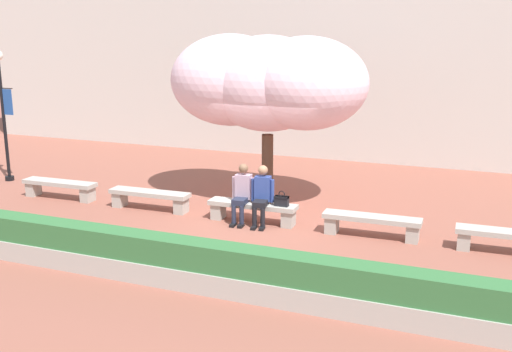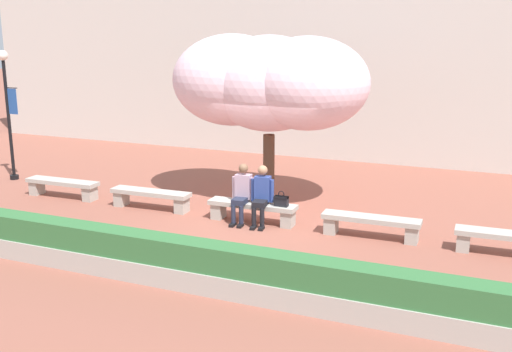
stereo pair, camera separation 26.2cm
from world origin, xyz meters
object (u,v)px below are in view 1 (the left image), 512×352
Objects in this scene: handbag at (282,200)px; person_seated_left at (242,191)px; stone_bench_west_end at (60,186)px; stone_bench_near_east at (372,222)px; stone_bench_center at (253,209)px; stone_bench_east_end at (511,239)px; lamp_post_with_banner at (3,103)px; cherry_tree_main at (267,82)px; person_seated_right at (262,193)px; stone_bench_near_west at (150,197)px.

person_seated_left is at bearing -178.00° from handbag.
stone_bench_west_end is 1.54× the size of person_seated_left.
stone_bench_near_east is 5.87× the size of handbag.
stone_bench_center is at bearing 0.00° from stone_bench_west_end.
handbag is at bearing -179.72° from stone_bench_east_end.
stone_bench_east_end is at bearing -4.37° from lamp_post_with_banner.
stone_bench_center is 0.45m from person_seated_left.
cherry_tree_main reaches higher than handbag.
stone_bench_center is 0.46m from person_seated_right.
handbag is at bearing 2.00° from person_seated_left.
handbag is (-4.54, -0.02, 0.27)m from stone_bench_east_end.
person_seated_left reaches higher than stone_bench_east_end.
stone_bench_west_end is at bearing 180.00° from stone_bench_near_east.
stone_bench_near_west is 5.87× the size of handbag.
person_seated_left is at bearing -0.61° from stone_bench_west_end.
lamp_post_with_banner reaches higher than stone_bench_west_end.
stone_bench_west_end is 10.43m from stone_bench_east_end.
stone_bench_west_end is 1.00× the size of stone_bench_near_west.
lamp_post_with_banner is (-8.03, 1.05, 1.47)m from person_seated_right.
stone_bench_east_end is 6.41m from cherry_tree_main.
stone_bench_near_west is (2.61, 0.00, 0.00)m from stone_bench_west_end.
stone_bench_near_east is at bearing 0.00° from stone_bench_center.
cherry_tree_main reaches higher than stone_bench_center.
stone_bench_near_west is 2.87m from person_seated_right.
stone_bench_center is at bearing 13.47° from person_seated_left.
stone_bench_west_end is 5.47m from person_seated_right.
stone_bench_near_west and stone_bench_east_end have the same top height.
person_seated_right reaches higher than stone_bench_west_end.
lamp_post_with_banner is at bearing 172.58° from person_seated_right.
cherry_tree_main is (-5.58, 1.82, 2.59)m from stone_bench_east_end.
stone_bench_center is 1.00× the size of stone_bench_east_end.
stone_bench_west_end is at bearing -21.07° from lamp_post_with_banner.
stone_bench_east_end is at bearing 0.00° from stone_bench_near_east.
lamp_post_with_banner reaches higher than handbag.
stone_bench_near_east is 4.34m from cherry_tree_main.
stone_bench_center is 1.54× the size of person_seated_left.
stone_bench_near_west is at bearing 178.72° from person_seated_left.
stone_bench_center is (2.61, 0.00, 0.00)m from stone_bench_near_west.
stone_bench_west_end and stone_bench_near_west have the same top height.
stone_bench_near_east is 2.86m from person_seated_left.
stone_bench_near_west is 1.00× the size of stone_bench_near_east.
cherry_tree_main is at bearing 39.01° from stone_bench_near_west.
stone_bench_near_west is 2.61m from stone_bench_center.
person_seated_right is (0.46, 0.00, 0.00)m from person_seated_left.
person_seated_right is at bearing -12.48° from stone_bench_center.
lamp_post_with_banner reaches higher than stone_bench_near_west.
stone_bench_near_west is 3.88m from cherry_tree_main.
person_seated_left is 0.91m from handbag.
handbag reaches higher than stone_bench_west_end.
person_seated_left is 0.46m from person_seated_right.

